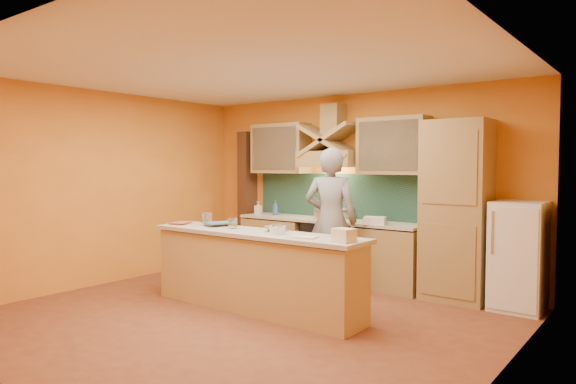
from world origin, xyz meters
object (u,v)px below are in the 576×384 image
Objects in this scene: person at (331,221)px; mixing_bowl at (276,229)px; stove at (328,250)px; fridge at (519,256)px; kitchen_scale at (277,230)px.

person is 1.11m from mixing_bowl.
stove is 3.46× the size of mixing_bowl.
person is 7.56× the size of mixing_bowl.
stove is 0.46× the size of person.
fridge is 5.00× the size of mixing_bowl.
person is 15.58× the size of kitchen_scale.
kitchen_scale is (0.59, -1.97, 0.55)m from stove.
stove is 0.69× the size of fridge.
person is at bearing -54.21° from stove.
person is (0.47, -0.65, 0.53)m from stove.
person is (-2.23, -0.65, 0.33)m from fridge.
fridge is (2.70, 0.00, 0.20)m from stove.
fridge reaches higher than kitchen_scale.
fridge is at bearing 0.00° from stove.
mixing_bowl is (-0.19, 0.21, -0.02)m from kitchen_scale.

